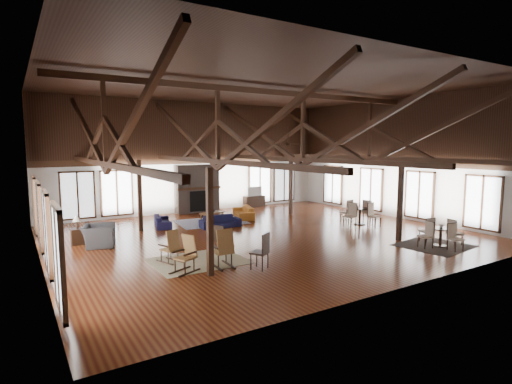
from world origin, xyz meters
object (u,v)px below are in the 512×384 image
sofa_navy_left (163,221)px  sofa_orange (244,212)px  armchair (99,236)px  cafe_table_near (441,234)px  sofa_navy_front (220,221)px  coffee_table (212,213)px  tv_console (254,201)px  cafe_table_far (360,213)px

sofa_navy_left → sofa_orange: 4.21m
armchair → cafe_table_near: bearing=-104.9°
armchair → sofa_navy_front: bearing=-65.4°
coffee_table → armchair: 5.99m
sofa_navy_front → coffee_table: sofa_navy_front is taller
coffee_table → tv_console: size_ratio=0.98×
sofa_navy_left → sofa_orange: size_ratio=0.86×
cafe_table_near → sofa_orange: bearing=110.2°
sofa_orange → tv_console: size_ratio=1.54×
armchair → cafe_table_near: cafe_table_near is taller
coffee_table → sofa_navy_left: bearing=163.1°
sofa_navy_front → coffee_table: 1.53m
sofa_orange → coffee_table: sofa_orange is taller
sofa_orange → cafe_table_near: (3.22, -8.75, 0.18)m
armchair → sofa_orange: bearing=-56.3°
tv_console → sofa_navy_front: bearing=-135.4°
coffee_table → cafe_table_near: 10.08m
cafe_table_near → tv_console: bearing=94.0°
armchair → cafe_table_far: size_ratio=0.58×
coffee_table → armchair: armchair is taller
armchair → sofa_navy_left: bearing=-37.8°
coffee_table → sofa_orange: bearing=-17.1°
sofa_navy_front → armchair: armchair is taller
armchair → tv_console: armchair is taller
coffee_table → tv_console: tv_console is taller
cafe_table_near → tv_console: (-0.81, 11.66, -0.15)m
sofa_navy_left → cafe_table_far: size_ratio=0.82×
coffee_table → cafe_table_near: (4.98, -8.76, 0.09)m
sofa_orange → coffee_table: 1.77m
sofa_navy_front → cafe_table_near: size_ratio=0.98×
sofa_navy_front → tv_console: bearing=48.9°
sofa_navy_front → coffee_table: (0.29, 1.50, 0.12)m
sofa_navy_front → armchair: size_ratio=1.52×
sofa_navy_left → cafe_table_far: (7.96, -4.31, 0.28)m
sofa_navy_left → armchair: armchair is taller
armchair → tv_console: (9.74, 5.11, -0.07)m
sofa_navy_front → coffee_table: size_ratio=1.44×
sofa_navy_left → coffee_table: (2.44, 0.00, 0.13)m
sofa_navy_left → tv_console: size_ratio=1.33×
cafe_table_far → sofa_navy_left: bearing=151.6°
sofa_navy_front → armchair: 5.32m
cafe_table_near → cafe_table_far: bearing=83.2°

